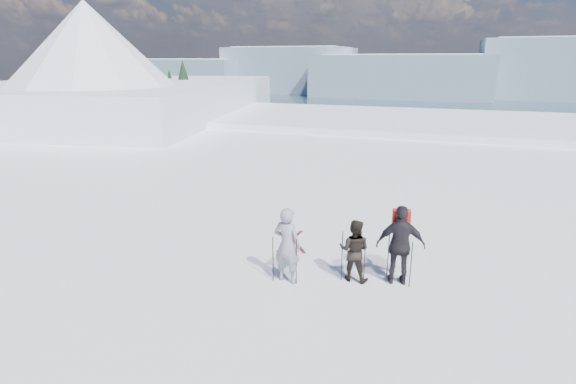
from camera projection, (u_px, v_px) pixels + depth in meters
name	position (u px, v px, depth m)	size (l,w,h in m)	color
lake_basin	(410.00, 200.00, 38.45)	(820.00, 820.00, 71.62)	white
far_mountain_range	(480.00, 72.00, 414.05)	(770.00, 110.00, 53.00)	slate
near_ridge	(141.00, 147.00, 45.31)	(31.37, 35.68, 25.62)	white
skier_grey	(287.00, 245.00, 10.53)	(0.68, 0.44, 1.86)	gray
skier_dark	(354.00, 250.00, 10.66)	(0.74, 0.58, 1.53)	black
skier_pack	(401.00, 245.00, 10.44)	(1.13, 0.47, 1.93)	black
backpack	(403.00, 192.00, 10.33)	(0.41, 0.23, 0.54)	red
ski_poles	(347.00, 260.00, 10.54)	(3.15, 0.84, 1.37)	black
skis_loose	(293.00, 241.00, 13.11)	(1.07, 1.70, 0.03)	black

